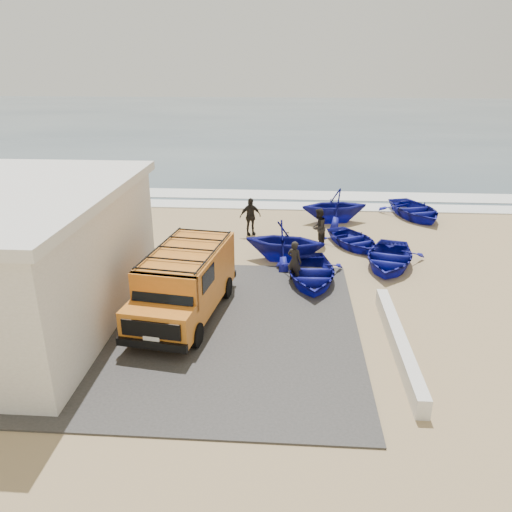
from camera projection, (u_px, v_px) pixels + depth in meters
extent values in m
plane|color=tan|center=(236.00, 299.00, 17.48)|extent=(160.00, 160.00, 0.00)
cube|color=#3C3A37|center=(166.00, 325.00, 15.74)|extent=(12.00, 10.00, 0.05)
cube|color=#385166|center=(279.00, 120.00, 69.44)|extent=(180.00, 88.00, 0.01)
cube|color=white|center=(258.00, 205.00, 28.60)|extent=(180.00, 1.60, 0.06)
cube|color=white|center=(261.00, 195.00, 30.92)|extent=(180.00, 2.20, 0.04)
cube|color=black|center=(125.00, 231.00, 16.28)|extent=(0.08, 0.70, 0.90)
cube|color=silver|center=(398.00, 343.00, 14.27)|extent=(0.35, 6.00, 0.55)
cube|color=orange|center=(188.00, 276.00, 16.28)|extent=(2.62, 4.41, 1.76)
cube|color=orange|center=(158.00, 324.00, 14.10)|extent=(2.15, 1.25, 0.96)
cube|color=black|center=(163.00, 289.00, 14.24)|extent=(1.90, 0.63, 0.77)
cube|color=black|center=(151.00, 330.00, 13.60)|extent=(1.72, 0.34, 0.48)
cube|color=black|center=(152.00, 345.00, 13.74)|extent=(2.07, 0.45, 0.23)
cube|color=black|center=(186.00, 249.00, 15.87)|extent=(2.47, 4.08, 0.06)
cylinder|color=black|center=(135.00, 328.00, 14.85)|extent=(0.34, 0.77, 0.75)
cylinder|color=black|center=(175.00, 283.00, 17.85)|extent=(0.34, 0.77, 0.75)
cylinder|color=black|center=(196.00, 335.00, 14.47)|extent=(0.34, 0.77, 0.75)
cylinder|color=black|center=(227.00, 288.00, 17.48)|extent=(0.34, 0.77, 0.75)
imported|color=#121690|center=(311.00, 272.00, 18.70)|extent=(2.73, 3.78, 0.77)
imported|color=#121690|center=(389.00, 257.00, 20.09)|extent=(3.64, 4.40, 0.79)
imported|color=#121690|center=(285.00, 241.00, 20.53)|extent=(3.67, 3.29, 1.73)
imported|color=#121690|center=(353.00, 240.00, 22.26)|extent=(3.49, 3.90, 0.67)
imported|color=#121690|center=(334.00, 205.00, 25.48)|extent=(3.81, 3.45, 1.75)
imported|color=#121690|center=(415.00, 210.00, 26.36)|extent=(3.92, 4.68, 0.83)
imported|color=black|center=(294.00, 261.00, 18.62)|extent=(0.70, 0.63, 1.60)
imported|color=black|center=(318.00, 228.00, 22.15)|extent=(0.95, 1.04, 1.74)
imported|color=black|center=(250.00, 216.00, 23.61)|extent=(1.14, 0.83, 1.80)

